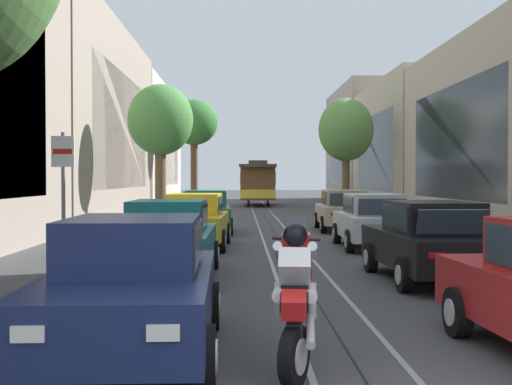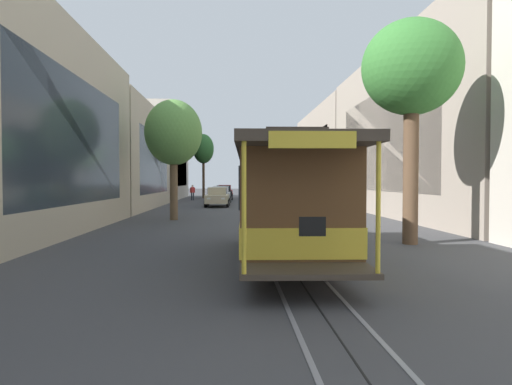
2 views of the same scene
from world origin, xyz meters
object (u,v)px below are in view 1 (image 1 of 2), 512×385
Objects in this scene: parked_car_yellow_mid_left at (195,220)px; parked_car_white_mid_right at (373,221)px; parked_car_navy_near_left at (132,286)px; parked_car_green_fourth_left at (206,211)px; parked_car_black_second_right at (430,241)px; parked_car_teal_second_left at (168,239)px; motorcycle_with_rider at (295,291)px; cable_car_trolley at (258,183)px; street_tree_kerb_left_second at (160,122)px; street_tree_kerb_left_mid at (194,124)px; street_tree_kerb_right_second at (346,131)px; street_sign_post at (63,199)px; parked_car_beige_fourth_right at (343,210)px.

parked_car_yellow_mid_left and parked_car_white_mid_right have the same top height.
parked_car_navy_near_left is 17.75m from parked_car_green_fourth_left.
parked_car_yellow_mid_left and parked_car_black_second_right have the same top height.
parked_car_teal_second_left is 7.86m from parked_car_white_mid_right.
parked_car_navy_near_left is 2.29× the size of motorcycle_with_rider.
parked_car_white_mid_right is at bearing 66.92° from parked_car_navy_near_left.
cable_car_trolley is (2.62, 30.68, 0.86)m from parked_car_yellow_mid_left.
motorcycle_with_rider reaches higher than parked_car_black_second_right.
parked_car_black_second_right is 0.74× the size of street_tree_kerb_left_second.
street_tree_kerb_left_second is at bearing -90.13° from street_tree_kerb_left_mid.
street_tree_kerb_left_second is (-7.19, 8.72, 3.55)m from parked_car_white_mid_right.
parked_car_green_fourth_left is at bearing 89.65° from parked_car_yellow_mid_left.
motorcycle_with_rider is at bearing -90.89° from cable_car_trolley.
parked_car_black_second_right is 6.98m from motorcycle_with_rider.
street_tree_kerb_right_second is at bearing -46.22° from street_tree_kerb_left_mid.
street_tree_kerb_left_second is 18.01m from street_sign_post.
parked_car_beige_fourth_right is 0.67× the size of street_tree_kerb_right_second.
street_sign_post reaches higher than parked_car_black_second_right.
parked_car_green_fourth_left is 0.67× the size of street_tree_kerb_right_second.
street_tree_kerb_left_mid reaches higher than parked_car_yellow_mid_left.
motorcycle_with_rider reaches higher than parked_car_green_fourth_left.
parked_car_navy_near_left is 21.07m from street_tree_kerb_left_second.
parked_car_black_second_right is at bearing -94.94° from street_tree_kerb_right_second.
parked_car_beige_fourth_right is at bearing 50.23° from parked_car_yellow_mid_left.
parked_car_white_mid_right is at bearing -85.22° from cable_car_trolley.
street_tree_kerb_left_mid is at bearing -150.53° from cable_car_trolley.
parked_car_black_second_right is 37.42m from cable_car_trolley.
parked_car_white_mid_right is at bearing 53.98° from street_sign_post.
parked_car_yellow_mid_left is at bearing 88.71° from parked_car_teal_second_left.
street_tree_kerb_right_second is (7.27, 18.50, 3.91)m from parked_car_yellow_mid_left.
parked_car_yellow_mid_left is 0.74× the size of street_tree_kerb_left_second.
parked_car_green_fourth_left is (-0.08, 17.75, 0.00)m from parked_car_navy_near_left.
street_tree_kerb_left_mid is at bearing 93.03° from parked_car_teal_second_left.
motorcycle_with_rider is at bearing -104.49° from parked_car_white_mid_right.
parked_car_teal_second_left is 5.27m from parked_car_black_second_right.
street_tree_kerb_left_second is 0.79× the size of street_tree_kerb_left_mid.
motorcycle_with_rider is at bearing -99.92° from parked_car_beige_fourth_right.
cable_car_trolley reaches higher than parked_car_green_fourth_left.
street_tree_kerb_left_mid reaches higher than cable_car_trolley.
parked_car_teal_second_left is at bearing -132.77° from parked_car_white_mid_right.
parked_car_navy_near_left is 6.18m from parked_car_teal_second_left.
street_tree_kerb_left_mid is at bearing 108.44° from parked_car_beige_fourth_right.
parked_car_beige_fourth_right is (5.19, 18.56, 0.00)m from parked_car_navy_near_left.
parked_car_black_second_right is 25.54m from street_tree_kerb_right_second.
street_tree_kerb_left_second reaches higher than parked_car_black_second_right.
street_tree_kerb_right_second reaches higher than parked_car_navy_near_left.
parked_car_white_mid_right is at bearing 89.06° from parked_car_black_second_right.
motorcycle_with_rider reaches higher than parked_car_beige_fourth_right.
cable_car_trolley is at bearing 93.80° from parked_car_black_second_right.
street_tree_kerb_left_second reaches higher than street_sign_post.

